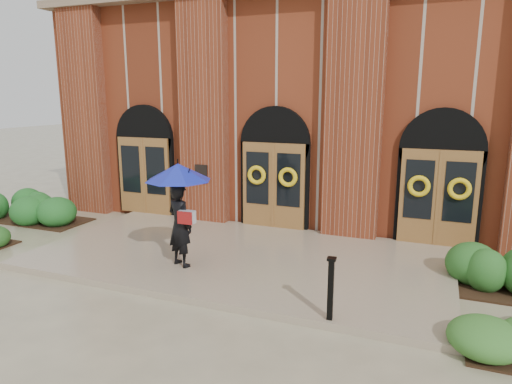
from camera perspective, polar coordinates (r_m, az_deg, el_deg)
The scene contains 6 objects.
ground at distance 11.33m, azimuth -2.51°, elevation -8.65°, with size 90.00×90.00×0.00m, color tan.
landing at distance 11.43m, azimuth -2.20°, elevation -8.06°, with size 10.00×5.30×0.15m, color gray.
church_building at distance 18.96m, azimuth 8.47°, elevation 10.40°, with size 16.20×12.53×7.00m.
man_with_umbrella at distance 10.33m, azimuth -9.60°, elevation -0.37°, with size 1.92×1.92×2.37m.
metal_post at distance 8.14m, azimuth 9.32°, elevation -11.68°, with size 0.16×0.16×1.14m.
hedge_wall_left at distance 16.50m, azimuth -26.08°, elevation -1.71°, with size 3.37×1.35×0.86m, color #1C541E.
Camera 1 is at (4.36, -9.66, 4.00)m, focal length 32.00 mm.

